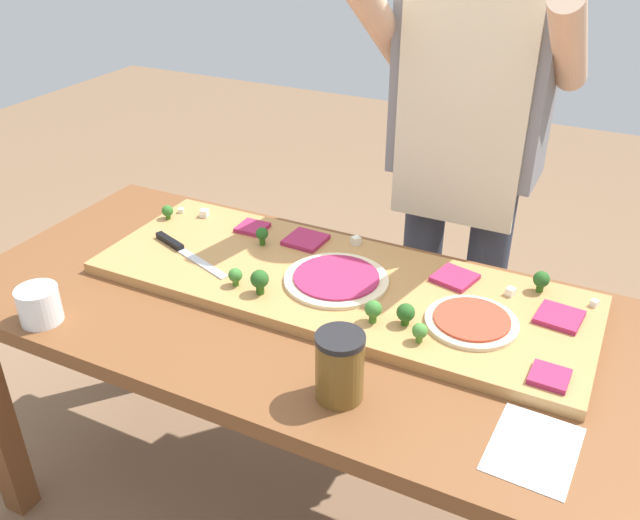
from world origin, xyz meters
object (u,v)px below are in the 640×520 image
broccoli_floret_back_mid (373,310)px  broccoli_floret_back_left (168,211)px  pizza_slice_far_right (559,317)px  broccoli_floret_front_mid (405,314)px  flour_cup (40,307)px  pizza_slice_near_right (252,227)px  recipe_note (533,449)px  cheese_crumble_a (511,292)px  chefs_knife (181,249)px  pizza_slice_far_left (306,240)px  cook_center (467,139)px  pizza_whole_tomato_red (472,321)px  pizza_slice_near_left (455,278)px  pizza_whole_beet_magenta (336,279)px  broccoli_floret_back_right (541,280)px  broccoli_floret_center_left (420,331)px  broccoli_floret_front_left (262,234)px  cheese_crumble_c (204,213)px  pizza_slice_center (550,377)px  cheese_crumble_d (595,303)px  broccoli_floret_front_right (260,280)px  cheese_crumble_b (356,241)px  broccoli_floret_center_right (235,276)px  cheese_crumble_e (181,211)px  sauce_jar (340,367)px  prep_table (300,339)px

broccoli_floret_back_mid → broccoli_floret_back_left: bearing=163.5°
broccoli_floret_back_left → pizza_slice_far_right: bearing=-1.1°
broccoli_floret_front_mid → flour_cup: size_ratio=0.54×
pizza_slice_near_right → broccoli_floret_front_mid: (0.54, -0.24, 0.02)m
recipe_note → cheese_crumble_a: bearing=108.1°
broccoli_floret_back_left → chefs_knife: bearing=-43.3°
pizza_slice_far_left → cook_center: 0.52m
pizza_whole_tomato_red → pizza_slice_near_left: (-0.09, 0.16, -0.00)m
pizza_whole_beet_magenta → broccoli_floret_back_right: size_ratio=4.84×
broccoli_floret_center_left → cook_center: 0.68m
broccoli_floret_back_right → cook_center: (-0.29, 0.33, 0.20)m
pizza_whole_beet_magenta → recipe_note: pizza_whole_beet_magenta is taller
broccoli_floret_front_left → broccoli_floret_back_mid: bearing=-26.5°
pizza_whole_tomato_red → flour_cup: 0.96m
broccoli_floret_back_left → cheese_crumble_c: bearing=33.7°
pizza_slice_center → broccoli_floret_back_left: size_ratio=1.79×
broccoli_floret_center_left → cheese_crumble_d: 0.44m
pizza_slice_far_right → broccoli_floret_center_left: (-0.25, -0.22, 0.02)m
pizza_slice_far_right → broccoli_floret_front_left: 0.76m
broccoli_floret_front_mid → cheese_crumble_c: bearing=160.3°
pizza_whole_beet_magenta → cheese_crumble_d: 0.59m
broccoli_floret_front_right → recipe_note: size_ratio=0.32×
pizza_slice_far_right → recipe_note: pizza_slice_far_right is taller
cheese_crumble_c → cheese_crumble_a: bearing=-1.7°
broccoli_floret_center_left → cheese_crumble_a: broccoli_floret_center_left is taller
cheese_crumble_b → broccoli_floret_back_mid: bearing=-60.2°
broccoli_floret_center_right → cheese_crumble_c: size_ratio=2.11×
pizza_whole_tomato_red → pizza_slice_far_left: bearing=160.8°
pizza_slice_center → broccoli_floret_back_mid: broccoli_floret_back_mid is taller
cheese_crumble_c → cheese_crumble_e: size_ratio=1.58×
flour_cup → sauce_jar: bearing=5.6°
cheese_crumble_b → cheese_crumble_d: size_ratio=1.41×
broccoli_floret_front_left → recipe_note: 0.88m
recipe_note → pizza_slice_near_right: bearing=151.9°
pizza_whole_beet_magenta → recipe_note: bearing=-30.5°
pizza_whole_tomato_red → cheese_crumble_b: 0.43m
pizza_slice_center → broccoli_floret_center_left: bearing=179.4°
chefs_knife → broccoli_floret_center_left: broccoli_floret_center_left is taller
prep_table → pizza_whole_beet_magenta: 0.17m
pizza_slice_center → chefs_knife: bearing=174.0°
sauce_jar → broccoli_floret_front_right: bearing=145.0°
pizza_slice_near_left → recipe_note: size_ratio=0.48×
pizza_slice_near_right → broccoli_floret_front_right: bearing=-55.4°
cheese_crumble_b → pizza_whole_tomato_red: bearing=-30.6°
cheese_crumble_d → broccoli_floret_center_left: bearing=-135.7°
pizza_slice_near_right → flour_cup: (-0.22, -0.55, 0.00)m
pizza_slice_far_left → cheese_crumble_d: size_ratio=6.40×
cheese_crumble_e → sauce_jar: 0.88m
broccoli_floret_front_right → cheese_crumble_b: size_ratio=2.81×
cheese_crumble_d → cheese_crumble_e: size_ratio=1.12×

